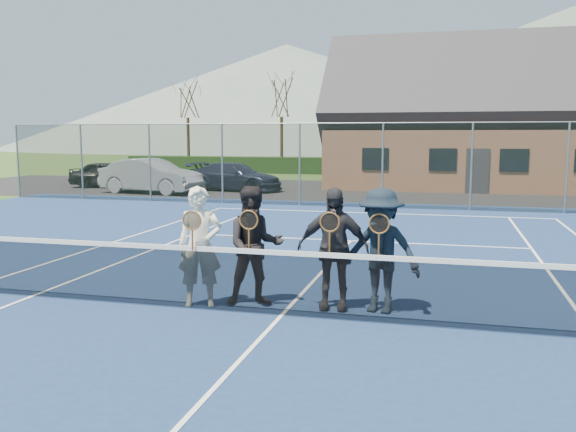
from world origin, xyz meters
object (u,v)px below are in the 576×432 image
car_a (110,174)px  player_d (381,251)px  player_a (200,246)px  player_c (333,249)px  clubhouse (487,107)px  tennis_net (282,280)px  car_b (151,176)px  player_b (255,246)px  car_c (235,177)px

car_a → player_d: player_d is taller
player_a → player_c: (1.95, 0.34, -0.00)m
clubhouse → player_d: size_ratio=8.67×
tennis_net → player_c: size_ratio=6.49×
car_a → player_d: bearing=-148.2°
car_b → player_b: (9.99, -16.08, 0.15)m
car_a → player_a: bearing=-154.0°
car_a → player_c: player_c is taller
car_b → tennis_net: bearing=-138.3°
tennis_net → player_c: (0.63, 0.56, 0.38)m
car_c → player_b: 19.43m
player_b → player_d: bearing=2.8°
player_a → player_b: 0.82m
car_b → car_a: bearing=65.4°
player_d → player_b: bearing=-177.2°
car_b → player_c: 19.51m
clubhouse → player_c: (-3.37, -23.44, -3.07)m
clubhouse → player_b: (-4.55, -23.53, -3.07)m
car_a → car_b: car_b is taller
car_a → car_b: (3.45, -2.32, 0.12)m
player_b → player_c: same height
player_c → player_a: bearing=-170.0°
tennis_net → player_d: size_ratio=6.49×
car_c → car_b: bearing=134.8°
car_a → player_b: (13.44, -18.40, 0.27)m
player_b → car_a: bearing=126.2°
car_a → car_b: size_ratio=0.82×
clubhouse → player_d: clubhouse is taller
player_d → player_a: bearing=-172.4°
player_a → player_d: bearing=7.6°
clubhouse → player_b: clubhouse is taller
car_a → player_a: player_a is taller
car_c → clubhouse: size_ratio=0.29×
tennis_net → clubhouse: size_ratio=0.75×
clubhouse → player_d: bearing=-96.5°
car_b → player_c: bearing=-135.9°
clubhouse → player_a: size_ratio=8.67×
tennis_net → clubhouse: bearing=80.5°
tennis_net → player_d: bearing=23.1°
car_c → player_a: player_a is taller
player_a → tennis_net: bearing=-9.1°
car_c → player_b: bearing=-148.3°
player_a → car_b: bearing=119.4°
car_a → tennis_net: 23.49m
player_c → player_b: bearing=-175.9°
car_a → player_b: bearing=-152.0°
player_a → player_c: bearing=10.0°
clubhouse → player_b: bearing=-100.9°
clubhouse → player_c: bearing=-98.2°
player_d → car_a: bearing=129.9°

